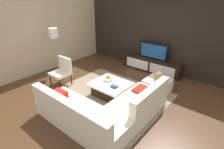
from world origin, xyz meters
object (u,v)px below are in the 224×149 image
(television, at_px, (153,51))
(accent_chair_near, at_px, (62,70))
(ottoman, at_px, (157,86))
(coffee_table, at_px, (111,89))
(decorative_ball, at_px, (158,76))
(sectional_couch, at_px, (105,110))
(media_console, at_px, (152,65))
(floor_lamp, at_px, (54,36))
(fruit_bowl, at_px, (108,79))
(book_stack, at_px, (114,86))

(television, xyz_separation_m, accent_chair_near, (-1.75, -2.71, -0.30))
(ottoman, bearing_deg, television, 123.84)
(television, height_order, accent_chair_near, television)
(coffee_table, xyz_separation_m, decorative_ball, (0.96, 1.02, 0.33))
(coffee_table, distance_m, decorative_ball, 1.44)
(sectional_couch, bearing_deg, decorative_ball, 80.02)
(sectional_couch, height_order, accent_chair_near, accent_chair_near)
(media_console, bearing_deg, ottoman, -56.15)
(decorative_ball, bearing_deg, accent_chair_near, -151.16)
(coffee_table, xyz_separation_m, ottoman, (0.96, 1.02, -0.00))
(floor_lamp, bearing_deg, coffee_table, 0.47)
(media_console, relative_size, fruit_bowl, 7.80)
(floor_lamp, bearing_deg, media_console, 41.62)
(accent_chair_near, xyz_separation_m, floor_lamp, (-0.85, 0.40, 0.87))
(floor_lamp, distance_m, book_stack, 2.89)
(decorative_ball, xyz_separation_m, book_stack, (-0.73, -1.13, -0.12))
(sectional_couch, xyz_separation_m, floor_lamp, (-3.12, 0.93, 1.08))
(accent_chair_near, xyz_separation_m, fruit_bowl, (1.47, 0.52, -0.06))
(television, relative_size, book_stack, 5.63)
(coffee_table, relative_size, fruit_bowl, 3.83)
(media_console, bearing_deg, book_stack, -87.13)
(floor_lamp, xyz_separation_m, fruit_bowl, (2.33, 0.12, -0.93))
(media_console, distance_m, sectional_couch, 3.29)
(accent_chair_near, bearing_deg, fruit_bowl, 19.07)
(television, bearing_deg, book_stack, -87.13)
(sectional_couch, bearing_deg, accent_chair_near, 166.72)
(coffee_table, bearing_deg, floor_lamp, -179.53)
(fruit_bowl, bearing_deg, decorative_ball, 39.01)
(sectional_couch, bearing_deg, ottoman, 80.02)
(accent_chair_near, height_order, floor_lamp, floor_lamp)
(fruit_bowl, bearing_deg, ottoman, 39.01)
(television, relative_size, fruit_bowl, 3.85)
(television, xyz_separation_m, floor_lamp, (-2.61, -2.32, 0.57))
(television, height_order, floor_lamp, floor_lamp)
(floor_lamp, xyz_separation_m, ottoman, (3.46, 1.04, -1.16))
(media_console, height_order, sectional_couch, sectional_couch)
(sectional_couch, distance_m, decorative_ball, 2.02)
(media_console, xyz_separation_m, book_stack, (0.12, -2.41, 0.16))
(book_stack, bearing_deg, floor_lamp, 178.04)
(sectional_couch, distance_m, ottoman, 2.00)
(accent_chair_near, bearing_deg, ottoman, 28.59)
(ottoman, bearing_deg, fruit_bowl, -140.99)
(floor_lamp, distance_m, ottoman, 3.80)
(accent_chair_near, distance_m, fruit_bowl, 1.56)
(media_console, bearing_deg, sectional_couch, -81.09)
(television, distance_m, decorative_ball, 1.56)
(television, xyz_separation_m, decorative_ball, (0.86, -1.28, -0.26))
(coffee_table, bearing_deg, ottoman, 46.86)
(television, xyz_separation_m, fruit_bowl, (-0.28, -2.20, -0.36))
(accent_chair_near, relative_size, decorative_ball, 3.41)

